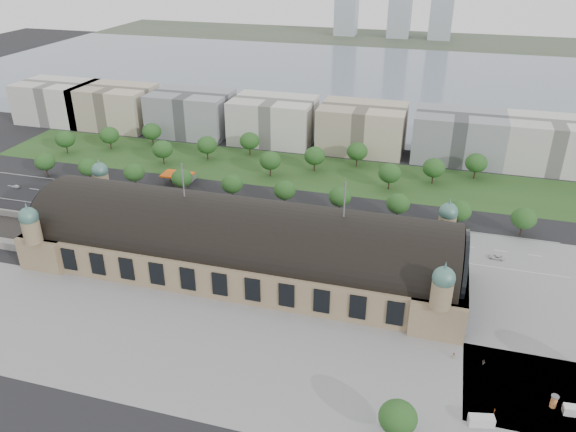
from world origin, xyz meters
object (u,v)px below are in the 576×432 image
(traffic_car_6, at_px, (496,257))
(pedestrian_0, at_px, (454,356))
(traffic_car_4, at_px, (285,229))
(parked_car_1, at_px, (98,213))
(petrol_station, at_px, (183,176))
(van_south, at_px, (480,421))
(traffic_car_0, at_px, (16,186))
(parked_car_0, at_px, (87,214))
(parked_car_2, at_px, (109,217))
(parked_car_4, at_px, (130,218))
(bus_mid, at_px, (307,230))
(pedestrian_2, at_px, (484,362))
(parked_car_3, at_px, (163,225))
(advertising_column, at_px, (554,401))
(traffic_car_1, at_px, (76,185))
(bus_east, at_px, (317,235))
(parked_car_5, at_px, (157,224))
(parked_car_6, at_px, (203,231))
(pedestrian_1, at_px, (494,411))
(van_east, at_px, (574,411))
(traffic_car_3, at_px, (180,196))
(bus_west, at_px, (212,219))

(traffic_car_6, xyz_separation_m, pedestrian_0, (-13.63, -59.36, 0.22))
(traffic_car_4, height_order, parked_car_1, traffic_car_4)
(petrol_station, relative_size, van_south, 2.19)
(traffic_car_0, bearing_deg, parked_car_0, 76.29)
(parked_car_1, xyz_separation_m, pedestrian_0, (145.42, -51.47, 0.27))
(parked_car_2, relative_size, parked_car_4, 1.26)
(bus_mid, distance_m, pedestrian_2, 88.26)
(traffic_car_6, distance_m, bus_mid, 70.65)
(parked_car_2, xyz_separation_m, parked_car_3, (24.66, 0.00, 0.01))
(bus_mid, bearing_deg, petrol_station, 69.63)
(parked_car_0, relative_size, parked_car_3, 1.15)
(van_south, xyz_separation_m, advertising_column, (17.66, 10.97, 0.64))
(traffic_car_1, distance_m, parked_car_1, 34.48)
(parked_car_3, bearing_deg, bus_east, 72.72)
(parked_car_3, bearing_deg, parked_car_1, -118.65)
(parked_car_4, xyz_separation_m, parked_car_5, (13.25, -1.82, 0.01))
(parked_car_2, height_order, advertising_column, advertising_column)
(traffic_car_0, distance_m, van_south, 222.01)
(traffic_car_4, height_order, bus_east, bus_east)
(parked_car_5, height_order, pedestrian_2, pedestrian_2)
(petrol_station, bearing_deg, traffic_car_0, -158.47)
(bus_east, relative_size, advertising_column, 3.48)
(bus_mid, bearing_deg, parked_car_2, 102.96)
(traffic_car_4, height_order, parked_car_6, traffic_car_4)
(traffic_car_6, relative_size, pedestrian_1, 3.31)
(parked_car_4, relative_size, van_east, 0.68)
(traffic_car_0, bearing_deg, parked_car_2, 79.27)
(parked_car_6, xyz_separation_m, pedestrian_1, (106.84, -66.41, 0.02))
(traffic_car_6, relative_size, parked_car_0, 1.06)
(traffic_car_0, xyz_separation_m, parked_car_2, (58.88, -16.17, 0.05))
(traffic_car_0, relative_size, parked_car_0, 0.80)
(traffic_car_3, relative_size, pedestrian_2, 2.95)
(petrol_station, distance_m, parked_car_5, 45.34)
(traffic_car_0, relative_size, traffic_car_4, 0.86)
(pedestrian_1, height_order, pedestrian_2, pedestrian_2)
(parked_car_0, xyz_separation_m, bus_mid, (91.75, 10.61, 0.81))
(pedestrian_0, bearing_deg, van_east, -14.18)
(advertising_column, bearing_deg, parked_car_0, 160.80)
(parked_car_0, relative_size, pedestrian_0, 2.61)
(traffic_car_1, distance_m, traffic_car_6, 186.02)
(traffic_car_0, bearing_deg, van_south, 71.45)
(bus_west, xyz_separation_m, van_east, (124.75, -69.66, -0.65))
(parked_car_5, bearing_deg, bus_mid, 64.86)
(parked_car_4, bearing_deg, traffic_car_6, 65.09)
(van_east, relative_size, pedestrian_0, 3.05)
(traffic_car_1, bearing_deg, parked_car_5, -121.42)
(pedestrian_2, bearing_deg, traffic_car_4, 43.88)
(traffic_car_3, xyz_separation_m, parked_car_3, (5.27, -26.84, -0.09))
(petrol_station, relative_size, traffic_car_0, 3.53)
(parked_car_1, height_order, pedestrian_0, pedestrian_0)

